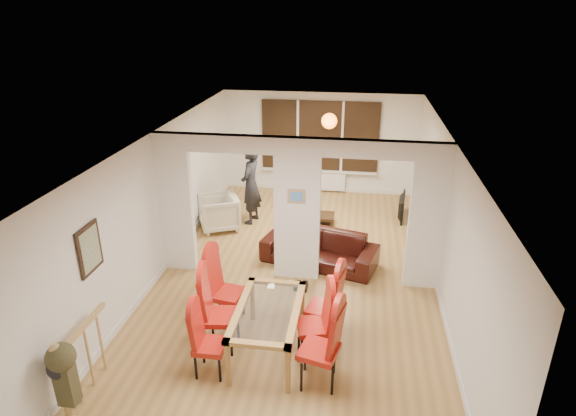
% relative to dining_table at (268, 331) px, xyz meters
% --- Properties ---
extents(floor, '(5.00, 9.00, 0.01)m').
position_rel_dining_table_xyz_m(floor, '(0.12, 2.16, -0.37)').
color(floor, '#A37A41').
rests_on(floor, ground).
extents(room_walls, '(5.00, 9.00, 2.60)m').
position_rel_dining_table_xyz_m(room_walls, '(0.12, 2.16, 0.93)').
color(room_walls, silver).
rests_on(room_walls, floor).
extents(divider_wall, '(5.00, 0.18, 2.60)m').
position_rel_dining_table_xyz_m(divider_wall, '(0.12, 2.16, 0.93)').
color(divider_wall, white).
rests_on(divider_wall, floor).
extents(bay_window_blinds, '(3.00, 0.08, 1.80)m').
position_rel_dining_table_xyz_m(bay_window_blinds, '(0.12, 6.60, 1.13)').
color(bay_window_blinds, black).
rests_on(bay_window_blinds, room_walls).
extents(radiator, '(1.40, 0.08, 0.50)m').
position_rel_dining_table_xyz_m(radiator, '(0.12, 6.56, -0.07)').
color(radiator, white).
rests_on(radiator, floor).
extents(pendant_light, '(0.36, 0.36, 0.36)m').
position_rel_dining_table_xyz_m(pendant_light, '(0.42, 5.46, 1.78)').
color(pendant_light, orange).
rests_on(pendant_light, room_walls).
extents(stair_newel, '(0.40, 1.20, 1.10)m').
position_rel_dining_table_xyz_m(stair_newel, '(-2.13, -1.04, 0.18)').
color(stair_newel, tan).
rests_on(stair_newel, floor).
extents(wall_poster, '(0.04, 0.52, 0.67)m').
position_rel_dining_table_xyz_m(wall_poster, '(-2.35, -0.24, 1.23)').
color(wall_poster, gray).
rests_on(wall_poster, room_walls).
extents(pillar_photo, '(0.30, 0.03, 0.25)m').
position_rel_dining_table_xyz_m(pillar_photo, '(0.12, 2.07, 1.23)').
color(pillar_photo, '#4C8CD8').
rests_on(pillar_photo, divider_wall).
extents(dining_table, '(0.88, 1.57, 0.73)m').
position_rel_dining_table_xyz_m(dining_table, '(0.00, 0.00, 0.00)').
color(dining_table, olive).
rests_on(dining_table, floor).
extents(dining_chair_la, '(0.41, 0.41, 1.01)m').
position_rel_dining_table_xyz_m(dining_chair_la, '(-0.68, -0.51, 0.14)').
color(dining_chair_la, '#A71A11').
rests_on(dining_chair_la, floor).
extents(dining_chair_lb, '(0.53, 0.53, 1.19)m').
position_rel_dining_table_xyz_m(dining_chair_lb, '(-0.70, 0.04, 0.23)').
color(dining_chair_lb, '#A71A11').
rests_on(dining_chair_lb, floor).
extents(dining_chair_lc, '(0.55, 0.55, 1.19)m').
position_rel_dining_table_xyz_m(dining_chair_lc, '(-0.76, 0.63, 0.23)').
color(dining_chair_lc, '#A71A11').
rests_on(dining_chair_lc, floor).
extents(dining_chair_ra, '(0.58, 0.58, 1.19)m').
position_rel_dining_table_xyz_m(dining_chair_ra, '(0.75, -0.49, 0.23)').
color(dining_chair_ra, '#A71A11').
rests_on(dining_chair_ra, floor).
extents(dining_chair_rb, '(0.54, 0.54, 1.12)m').
position_rel_dining_table_xyz_m(dining_chair_rb, '(0.64, 0.04, 0.19)').
color(dining_chair_rb, '#A71A11').
rests_on(dining_chair_rb, floor).
extents(dining_chair_rc, '(0.55, 0.55, 1.15)m').
position_rel_dining_table_xyz_m(dining_chair_rc, '(0.73, 0.48, 0.21)').
color(dining_chair_rc, '#A71A11').
rests_on(dining_chair_rc, floor).
extents(sofa, '(2.31, 1.38, 0.63)m').
position_rel_dining_table_xyz_m(sofa, '(0.48, 2.68, -0.05)').
color(sofa, black).
rests_on(sofa, floor).
extents(armchair, '(1.09, 1.10, 0.76)m').
position_rel_dining_table_xyz_m(armchair, '(-1.85, 3.93, 0.01)').
color(armchair, beige).
rests_on(armchair, floor).
extents(person, '(0.71, 0.52, 1.79)m').
position_rel_dining_table_xyz_m(person, '(-1.22, 4.39, 0.53)').
color(person, black).
rests_on(person, floor).
extents(television, '(0.95, 0.22, 0.54)m').
position_rel_dining_table_xyz_m(television, '(2.12, 5.14, -0.10)').
color(television, black).
rests_on(television, floor).
extents(coffee_table, '(1.03, 0.60, 0.23)m').
position_rel_dining_table_xyz_m(coffee_table, '(0.16, 4.50, -0.25)').
color(coffee_table, black).
rests_on(coffee_table, floor).
extents(bottle, '(0.07, 0.07, 0.27)m').
position_rel_dining_table_xyz_m(bottle, '(0.05, 4.40, -0.00)').
color(bottle, '#143F19').
rests_on(bottle, coffee_table).
extents(bowl, '(0.21, 0.21, 0.05)m').
position_rel_dining_table_xyz_m(bowl, '(0.17, 4.61, -0.11)').
color(bowl, black).
rests_on(bowl, coffee_table).
extents(shoes, '(0.23, 0.25, 0.09)m').
position_rel_dining_table_xyz_m(shoes, '(0.25, 1.73, -0.32)').
color(shoes, black).
rests_on(shoes, floor).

